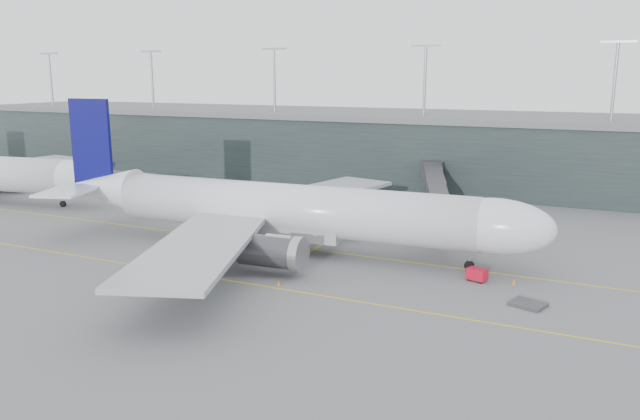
% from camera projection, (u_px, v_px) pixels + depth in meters
% --- Properties ---
extents(ground, '(320.00, 320.00, 0.00)m').
position_uv_depth(ground, '(295.00, 239.00, 90.83)').
color(ground, '#5D5D62').
rests_on(ground, ground).
extents(taxiline_a, '(160.00, 0.25, 0.02)m').
position_uv_depth(taxiline_a, '(282.00, 245.00, 87.30)').
color(taxiline_a, gold).
rests_on(taxiline_a, ground).
extents(taxiline_b, '(160.00, 0.25, 0.02)m').
position_uv_depth(taxiline_b, '(216.00, 278.00, 73.15)').
color(taxiline_b, gold).
rests_on(taxiline_b, ground).
extents(taxiline_lead_main, '(0.25, 60.00, 0.02)m').
position_uv_depth(taxiline_lead_main, '(375.00, 215.00, 106.42)').
color(taxiline_lead_main, gold).
rests_on(taxiline_lead_main, ground).
extents(taxiline_lead_adj, '(0.25, 60.00, 0.02)m').
position_uv_depth(taxiline_lead_adj, '(40.00, 182.00, 139.80)').
color(taxiline_lead_adj, gold).
rests_on(taxiline_lead_adj, ground).
extents(terminal, '(240.00, 36.00, 29.00)m').
position_uv_depth(terminal, '(413.00, 147.00, 140.49)').
color(terminal, '#1E2729').
rests_on(terminal, ground).
extents(main_aircraft, '(71.23, 66.83, 19.97)m').
position_uv_depth(main_aircraft, '(286.00, 210.00, 83.87)').
color(main_aircraft, silver).
rests_on(main_aircraft, ground).
extents(jet_bridge, '(17.08, 45.97, 7.18)m').
position_uv_depth(jet_bridge, '(446.00, 184.00, 105.07)').
color(jet_bridge, '#2C2B30').
rests_on(jet_bridge, ground).
extents(gse_cart, '(2.50, 1.97, 1.49)m').
position_uv_depth(gse_cart, '(477.00, 274.00, 72.03)').
color(gse_cart, '#B50C22').
rests_on(gse_cart, ground).
extents(baggage_dolly, '(3.99, 3.56, 0.33)m').
position_uv_depth(baggage_dolly, '(528.00, 304.00, 64.40)').
color(baggage_dolly, '#36363B').
rests_on(baggage_dolly, ground).
extents(uld_a, '(2.29, 2.05, 1.73)m').
position_uv_depth(uld_a, '(297.00, 217.00, 100.98)').
color(uld_a, '#3A393E').
rests_on(uld_a, ground).
extents(uld_b, '(2.23, 1.87, 1.87)m').
position_uv_depth(uld_b, '(310.00, 217.00, 100.80)').
color(uld_b, '#3A393E').
rests_on(uld_b, ground).
extents(uld_c, '(2.28, 2.04, 1.72)m').
position_uv_depth(uld_c, '(329.00, 217.00, 100.75)').
color(uld_c, '#3A393E').
rests_on(uld_c, ground).
extents(cone_nose, '(0.46, 0.46, 0.73)m').
position_uv_depth(cone_nose, '(514.00, 281.00, 71.01)').
color(cone_nose, orange).
rests_on(cone_nose, ground).
extents(cone_wing_stbd, '(0.40, 0.40, 0.64)m').
position_uv_depth(cone_wing_stbd, '(279.00, 283.00, 70.54)').
color(cone_wing_stbd, orange).
rests_on(cone_wing_stbd, ground).
extents(cone_wing_port, '(0.50, 0.50, 0.80)m').
position_uv_depth(cone_wing_port, '(376.00, 224.00, 98.45)').
color(cone_wing_port, '#F83C0D').
rests_on(cone_wing_port, ground).
extents(cone_tail, '(0.50, 0.50, 0.80)m').
position_uv_depth(cone_tail, '(193.00, 247.00, 85.09)').
color(cone_tail, orange).
rests_on(cone_tail, ground).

